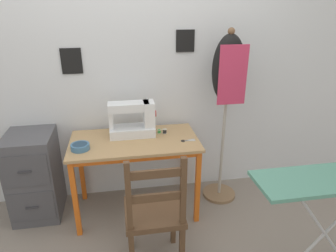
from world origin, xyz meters
TOP-DOWN VIEW (x-y plane):
  - ground_plane at (0.00, 0.00)m, footprint 14.00×14.00m
  - wall_back at (-0.00, 0.65)m, footprint 10.00×0.06m
  - sewing_table at (0.00, 0.28)m, footprint 1.08×0.58m
  - sewing_machine at (0.01, 0.39)m, footprint 0.41×0.19m
  - fabric_bowl at (-0.43, 0.18)m, footprint 0.15×0.15m
  - scissors at (0.43, 0.20)m, footprint 0.12×0.04m
  - thread_spool_near_machine at (0.23, 0.40)m, footprint 0.03×0.03m
  - thread_spool_mid_table at (0.28, 0.39)m, footprint 0.04×0.04m
  - wooden_chair at (0.08, -0.37)m, footprint 0.40×0.38m
  - filing_cabinet at (-0.88, 0.40)m, footprint 0.39×0.46m
  - dress_form at (0.82, 0.37)m, footprint 0.32×0.32m

SIDE VIEW (x-z plane):
  - ground_plane at x=0.00m, z-range 0.00..0.00m
  - filing_cabinet at x=-0.88m, z-range 0.00..0.78m
  - wooden_chair at x=0.08m, z-range -0.02..0.92m
  - sewing_table at x=0.00m, z-range 0.27..0.98m
  - scissors at x=0.43m, z-range 0.71..0.72m
  - thread_spool_near_machine at x=0.23m, z-range 0.71..0.75m
  - thread_spool_mid_table at x=0.28m, z-range 0.71..0.75m
  - fabric_bowl at x=-0.43m, z-range 0.72..0.76m
  - sewing_machine at x=0.01m, z-range 0.69..1.02m
  - dress_form at x=0.82m, z-range 0.36..1.97m
  - wall_back at x=0.00m, z-range 0.00..2.55m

